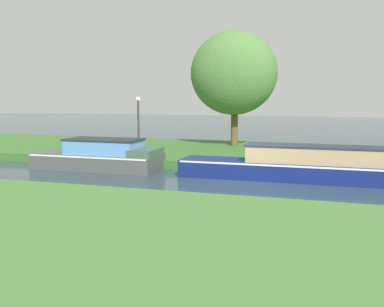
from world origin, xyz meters
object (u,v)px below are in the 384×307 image
at_px(navy_barge, 308,166).
at_px(mooring_post_far, 156,153).
at_px(mooring_post_near, 87,150).
at_px(slate_narrowboat, 101,156).
at_px(willow_tree_left, 233,73).
at_px(lamp_post, 138,119).

bearing_deg(navy_barge, mooring_post_far, 169.61).
height_order(navy_barge, mooring_post_far, navy_barge).
distance_m(navy_barge, mooring_post_far, 7.24).
bearing_deg(mooring_post_near, mooring_post_far, 0.00).
xyz_separation_m(slate_narrowboat, mooring_post_far, (2.18, 1.30, 0.09)).
bearing_deg(mooring_post_far, mooring_post_near, 180.00).
bearing_deg(willow_tree_left, mooring_post_near, -133.79).
bearing_deg(mooring_post_near, lamp_post, 14.43).
bearing_deg(mooring_post_near, slate_narrowboat, -40.62).
bearing_deg(lamp_post, willow_tree_left, 58.08).
distance_m(navy_barge, willow_tree_left, 9.89).
relative_size(slate_narrowboat, willow_tree_left, 0.88).
height_order(slate_narrowboat, willow_tree_left, willow_tree_left).
relative_size(willow_tree_left, mooring_post_near, 12.29).
distance_m(slate_narrowboat, willow_tree_left, 9.79).
bearing_deg(lamp_post, mooring_post_far, -29.10).
relative_size(navy_barge, mooring_post_far, 17.79).
xyz_separation_m(navy_barge, slate_narrowboat, (-9.30, 0.00, 0.01)).
height_order(willow_tree_left, mooring_post_far, willow_tree_left).
distance_m(lamp_post, mooring_post_near, 3.05).
xyz_separation_m(navy_barge, mooring_post_near, (-10.82, 1.30, 0.09)).
bearing_deg(slate_narrowboat, willow_tree_left, 59.22).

